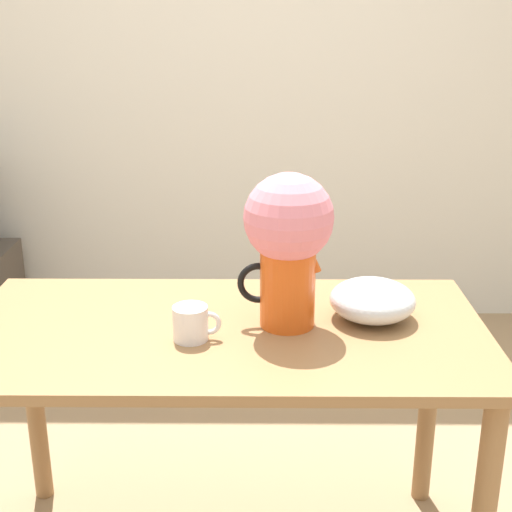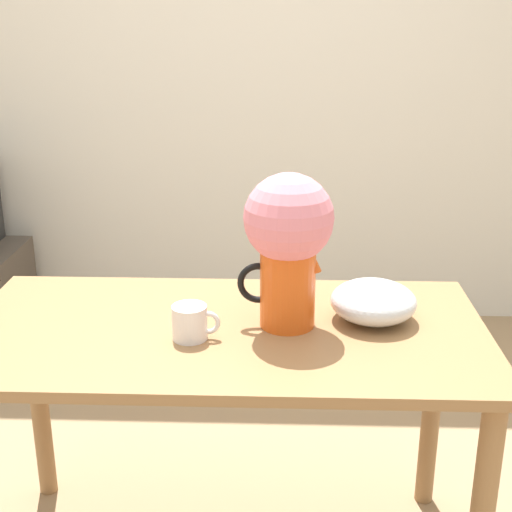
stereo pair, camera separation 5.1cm
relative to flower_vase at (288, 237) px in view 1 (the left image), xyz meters
name	(u,v)px [view 1 (the left image)]	position (x,y,z in m)	size (l,w,h in m)	color
wall_back	(246,71)	(-0.15, 1.86, 0.27)	(8.00, 0.05, 2.60)	silver
table	(225,365)	(-0.17, -0.02, -0.37)	(1.42, 0.72, 0.78)	olive
flower_vase	(288,237)	(0.00, 0.00, 0.00)	(0.25, 0.24, 0.42)	#E05619
coffee_mug	(192,323)	(-0.25, -0.09, -0.21)	(0.13, 0.09, 0.09)	white
white_bowl	(373,300)	(0.24, 0.04, -0.20)	(0.24, 0.24, 0.11)	silver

